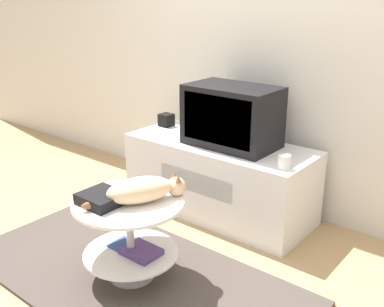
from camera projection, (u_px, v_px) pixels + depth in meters
The scene contains 10 objects.
ground_plane at pixel (131, 278), 2.62m from camera, with size 12.00×12.00×0.00m, color tan.
wall_back at pixel (265, 33), 3.21m from camera, with size 8.00×0.05×2.60m.
rug at pixel (131, 276), 2.61m from camera, with size 2.04×1.03×0.02m.
tv_stand at pixel (219, 177), 3.34m from camera, with size 1.39×0.58×0.55m.
tv at pixel (232, 116), 3.12m from camera, with size 0.63×0.39×0.43m.
speaker at pixel (166, 120), 3.65m from camera, with size 0.10×0.10×0.10m.
mug at pixel (284, 162), 2.75m from camera, with size 0.08×0.08×0.09m.
coffee_table at pixel (131, 229), 2.50m from camera, with size 0.61×0.61×0.48m.
dvd_box at pixel (102, 198), 2.40m from camera, with size 0.22×0.21×0.06m.
cat at pixel (143, 190), 2.42m from camera, with size 0.33×0.53×0.14m.
Camera 1 is at (1.68, -1.50, 1.56)m, focal length 42.00 mm.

